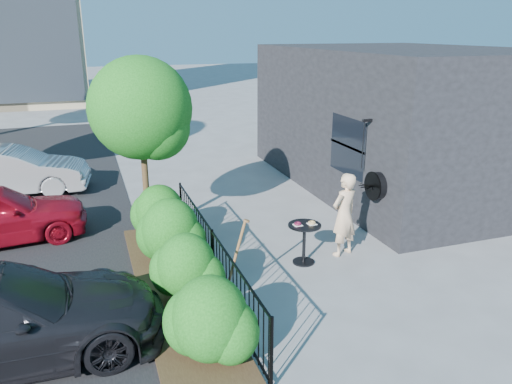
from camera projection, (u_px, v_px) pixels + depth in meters
name	position (u px, v px, depth m)	size (l,w,h in m)	color
ground	(289.00, 272.00, 9.67)	(120.00, 120.00, 0.00)	gray
shop_building	(402.00, 117.00, 14.80)	(6.22, 9.00, 4.00)	black
fence	(213.00, 257.00, 9.03)	(0.05, 6.05, 1.10)	black
planting_bed	(176.00, 289.00, 8.98)	(1.30, 6.00, 0.08)	#382616
shrubs	(179.00, 252.00, 8.89)	(1.10, 5.60, 1.24)	#155513
patio_tree	(144.00, 115.00, 10.60)	(2.20, 2.20, 3.94)	#3F2B19
cafe_table	(304.00, 236.00, 9.90)	(0.66, 0.66, 0.88)	black
woman	(344.00, 215.00, 10.19)	(0.64, 0.42, 1.76)	#DCB38E
shovel	(234.00, 263.00, 8.62)	(0.49, 0.19, 1.46)	brown
car_silver	(12.00, 171.00, 14.07)	(1.43, 4.11, 1.35)	#ADADB2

